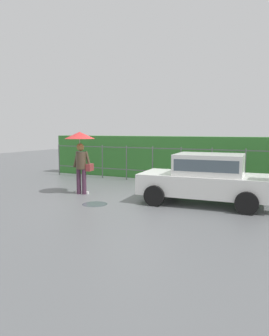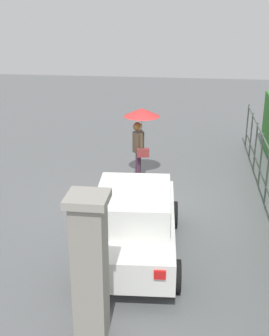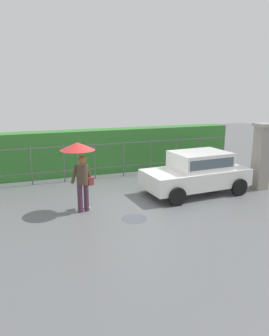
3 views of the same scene
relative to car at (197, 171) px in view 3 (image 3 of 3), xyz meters
name	(u,v)px [view 3 (image 3 of 3)]	position (x,y,z in m)	size (l,w,h in m)	color
ground_plane	(137,203)	(-2.36, -0.25, -0.80)	(40.00, 40.00, 0.00)	slate
car	(197,171)	(0.00, 0.00, 0.00)	(3.83, 2.06, 1.48)	white
pedestrian	(80,160)	(-4.19, -0.35, 0.80)	(1.02, 1.02, 2.11)	#47283D
gate_pillar	(261,156)	(2.47, -0.33, 0.44)	(0.60, 0.60, 2.42)	gray
fence_section	(109,158)	(-2.34, 3.05, 0.02)	(11.17, 0.05, 1.50)	#59605B
hedge_row	(103,151)	(-2.34, 4.10, 0.15)	(12.12, 0.90, 1.90)	#387F33
puddle_near	(134,219)	(-2.91, -1.49, -0.80)	(0.75, 0.75, 0.00)	#4C545B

